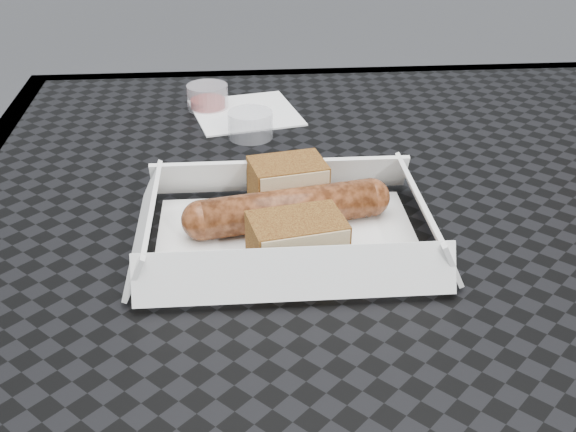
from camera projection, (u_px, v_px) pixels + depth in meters
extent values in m
cube|color=black|center=(366.00, 207.00, 0.68)|extent=(0.80, 0.80, 0.01)
cube|color=black|center=(319.00, 81.00, 1.02)|extent=(0.80, 0.03, 0.03)
cylinder|color=black|center=(98.00, 315.00, 1.15)|extent=(0.03, 0.03, 0.73)
cylinder|color=black|center=(527.00, 295.00, 1.19)|extent=(0.03, 0.03, 0.73)
cube|color=white|center=(287.00, 239.00, 0.61)|extent=(0.22, 0.15, 0.00)
cylinder|color=brown|center=(288.00, 208.00, 0.62)|extent=(0.15, 0.06, 0.03)
sphere|color=brown|center=(370.00, 197.00, 0.64)|extent=(0.03, 0.03, 0.03)
sphere|color=brown|center=(202.00, 220.00, 0.60)|extent=(0.03, 0.03, 0.03)
cube|color=brown|center=(288.00, 183.00, 0.66)|extent=(0.07, 0.06, 0.04)
cube|color=brown|center=(297.00, 240.00, 0.57)|extent=(0.08, 0.06, 0.04)
cylinder|color=#E83F0A|center=(342.00, 257.00, 0.58)|extent=(0.02, 0.02, 0.00)
torus|color=white|center=(353.00, 260.00, 0.58)|extent=(0.02, 0.02, 0.00)
cube|color=#B2D17F|center=(355.00, 255.00, 0.59)|extent=(0.02, 0.02, 0.00)
cube|color=white|center=(245.00, 113.00, 0.87)|extent=(0.14, 0.14, 0.00)
cylinder|color=maroon|center=(208.00, 97.00, 0.88)|extent=(0.05, 0.05, 0.03)
cylinder|color=silver|center=(250.00, 125.00, 0.80)|extent=(0.05, 0.05, 0.03)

